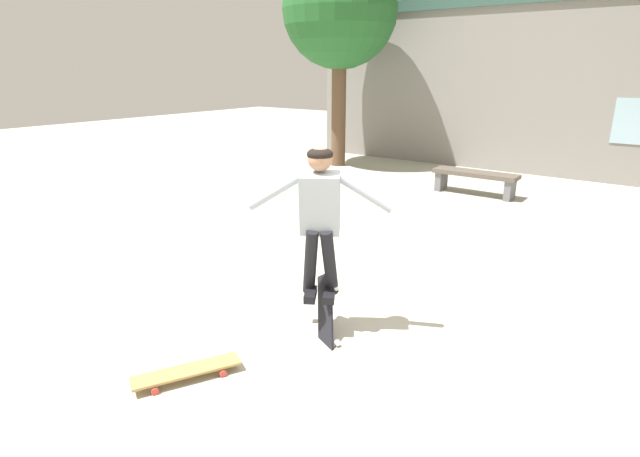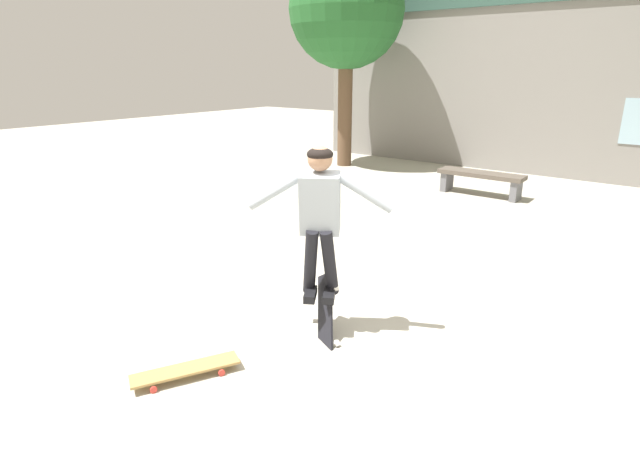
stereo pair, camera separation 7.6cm
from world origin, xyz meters
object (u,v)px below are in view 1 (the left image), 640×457
Objects in this scene: tree_left at (340,11)px; skater at (320,211)px; skateboard_resting at (187,371)px; park_bench at (475,178)px; skateboard_flipping at (326,316)px.

tree_left reaches higher than skater.
skater is 1.66× the size of skateboard_resting.
skateboard_resting is at bearing -49.81° from skater.
skater is at bearing -82.93° from park_bench.
tree_left is at bearing -178.91° from skater.
skateboard_resting is (-0.39, -1.23, -1.09)m from skater.
skater reaches higher than park_bench.
tree_left is 3.58× the size of skater.
park_bench is at bearing -14.10° from tree_left.
tree_left is at bearing 176.16° from skateboard_flipping.
skater is (4.54, -6.90, -2.40)m from tree_left.
tree_left is 9.76m from skateboard_resting.
skateboard_resting is (4.15, -8.12, -3.48)m from tree_left.
skateboard_flipping is (0.81, -5.97, -0.14)m from park_bench.
skateboard_flipping is 1.29m from skateboard_resting.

